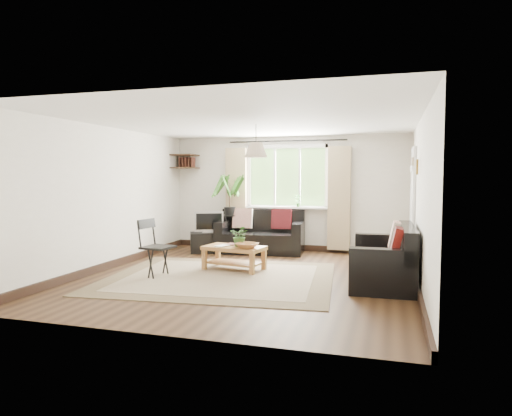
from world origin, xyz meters
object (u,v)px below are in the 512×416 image
(coffee_table, at_px, (234,258))
(folding_chair, at_px, (158,248))
(tv_stand, at_px, (209,242))
(sofa_back, at_px, (260,232))
(palm_stand, at_px, (230,212))
(sofa_right, at_px, (383,256))

(coffee_table, bearing_deg, folding_chair, -140.43)
(tv_stand, relative_size, folding_chair, 0.85)
(coffee_table, distance_m, tv_stand, 1.91)
(sofa_back, xyz_separation_m, folding_chair, (-0.90, -2.65, 0.04))
(coffee_table, bearing_deg, palm_stand, 111.62)
(coffee_table, distance_m, folding_chair, 1.28)
(sofa_right, height_order, tv_stand, sofa_right)
(sofa_back, distance_m, palm_stand, 0.82)
(sofa_back, height_order, tv_stand, sofa_back)
(sofa_right, xyz_separation_m, palm_stand, (-3.17, 2.24, 0.40))
(palm_stand, xyz_separation_m, folding_chair, (-0.19, -2.78, -0.36))
(palm_stand, distance_m, folding_chair, 2.81)
(coffee_table, xyz_separation_m, tv_stand, (-1.09, 1.57, 0.00))
(tv_stand, distance_m, palm_stand, 0.79)
(coffee_table, height_order, folding_chair, folding_chair)
(tv_stand, bearing_deg, sofa_back, -10.03)
(palm_stand, bearing_deg, folding_chair, -93.88)
(sofa_right, bearing_deg, tv_stand, -118.91)
(sofa_right, height_order, folding_chair, folding_chair)
(folding_chair, bearing_deg, tv_stand, 10.28)
(palm_stand, bearing_deg, coffee_table, -68.38)
(sofa_back, relative_size, folding_chair, 1.95)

